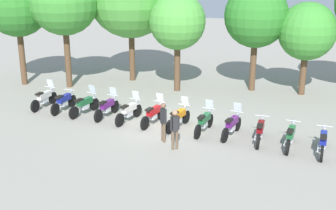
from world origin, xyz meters
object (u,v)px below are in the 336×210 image
at_px(motorcycle_1, 64,101).
at_px(tree_1, 64,1).
at_px(person_0, 163,119).
at_px(motorcycle_8, 232,125).
at_px(motorcycle_5, 154,114).
at_px(motorcycle_9, 260,130).
at_px(tree_0, 17,5).
at_px(motorcycle_10, 291,136).
at_px(tree_4, 256,16).
at_px(motorcycle_3, 107,107).
at_px(motorcycle_4, 129,111).
at_px(tree_5, 307,32).
at_px(person_1, 175,127).
at_px(motorcycle_6, 178,117).
at_px(tree_3, 177,22).
at_px(motorcycle_7, 204,122).
at_px(motorcycle_11, 323,142).
at_px(motorcycle_0, 44,98).
at_px(motorcycle_2, 85,104).

height_order(motorcycle_1, tree_1, tree_1).
relative_size(motorcycle_1, person_0, 1.26).
height_order(motorcycle_8, tree_1, tree_1).
xyz_separation_m(motorcycle_5, motorcycle_9, (4.98, -0.90, -0.01)).
relative_size(motorcycle_1, tree_0, 0.32).
xyz_separation_m(motorcycle_10, tree_4, (-2.15, 8.20, 3.86)).
bearing_deg(motorcycle_3, motorcycle_8, -88.68).
height_order(motorcycle_1, tree_4, tree_4).
height_order(motorcycle_4, tree_5, tree_5).
bearing_deg(motorcycle_5, motorcycle_9, -86.07).
xyz_separation_m(person_1, tree_0, (-11.40, 7.43, 3.87)).
relative_size(motorcycle_6, tree_3, 0.38).
relative_size(motorcycle_5, motorcycle_7, 0.99).
bearing_deg(motorcycle_7, person_0, 145.31).
height_order(motorcycle_11, tree_4, tree_4).
bearing_deg(motorcycle_5, person_0, -138.72).
bearing_deg(motorcycle_7, motorcycle_0, 91.54).
relative_size(motorcycle_4, motorcycle_9, 0.98).
relative_size(motorcycle_1, motorcycle_10, 1.00).
height_order(motorcycle_9, person_1, person_1).
height_order(motorcycle_10, tree_3, tree_3).
relative_size(motorcycle_6, motorcycle_7, 0.98).
relative_size(motorcycle_4, motorcycle_7, 0.99).
relative_size(motorcycle_3, person_0, 1.25).
bearing_deg(motorcycle_7, motorcycle_11, -91.34).
xyz_separation_m(motorcycle_0, motorcycle_6, (7.49, -1.20, 0.00)).
bearing_deg(motorcycle_11, motorcycle_9, 81.44).
distance_m(motorcycle_9, motorcycle_11, 2.58).
xyz_separation_m(motorcycle_5, motorcycle_8, (3.74, -0.57, 0.00)).
relative_size(motorcycle_6, tree_5, 0.41).
bearing_deg(motorcycle_6, motorcycle_11, -86.23).
xyz_separation_m(motorcycle_4, tree_4, (5.33, 6.90, 3.84)).
distance_m(motorcycle_2, tree_0, 8.58).
height_order(motorcycle_0, tree_5, tree_5).
xyz_separation_m(motorcycle_1, motorcycle_3, (2.50, -0.34, 0.01)).
bearing_deg(motorcycle_5, motorcycle_6, -85.14).
xyz_separation_m(motorcycle_7, motorcycle_10, (3.74, -0.77, -0.01)).
height_order(motorcycle_2, tree_1, tree_1).
distance_m(motorcycle_2, motorcycle_3, 1.25).
bearing_deg(motorcycle_6, motorcycle_2, 97.46).
relative_size(motorcycle_0, motorcycle_10, 1.00).
relative_size(motorcycle_2, motorcycle_6, 1.00).
distance_m(motorcycle_7, tree_4, 8.52).
distance_m(motorcycle_0, motorcycle_8, 10.11).
bearing_deg(motorcycle_10, motorcycle_2, 87.72).
xyz_separation_m(motorcycle_4, motorcycle_7, (3.74, -0.53, 0.00)).
bearing_deg(person_1, tree_3, 160.95).
xyz_separation_m(person_0, tree_0, (-10.74, 6.75, 3.84)).
distance_m(person_0, tree_3, 8.39).
bearing_deg(motorcycle_1, tree_3, -36.41).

